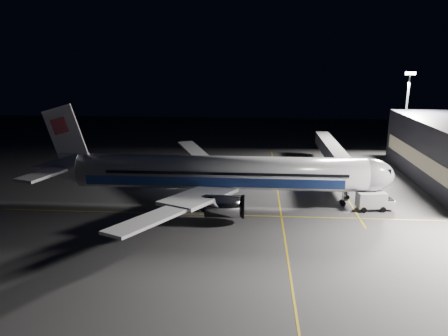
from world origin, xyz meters
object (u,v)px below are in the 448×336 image
baggage_tug (201,173)px  safety_cone_b (189,193)px  service_truck (375,201)px  airliner (214,173)px  safety_cone_c (250,186)px  jet_bridge (335,154)px  floodlight_mast_north (406,109)px  safety_cone_a (187,177)px

baggage_tug → safety_cone_b: size_ratio=5.76×
service_truck → baggage_tug: service_truck is taller
airliner → safety_cone_c: 11.59m
jet_bridge → floodlight_mast_north: floodlight_mast_north is taller
service_truck → safety_cone_a: (-33.15, 15.93, -1.32)m
baggage_tug → safety_cone_c: 12.30m
safety_cone_a → floodlight_mast_north: bearing=20.5°
service_truck → safety_cone_a: service_truck is taller
baggage_tug → safety_cone_b: bearing=-72.0°
airliner → service_truck: size_ratio=10.02×
baggage_tug → safety_cone_c: bearing=-12.6°
safety_cone_b → safety_cone_c: bearing=23.4°
floodlight_mast_north → safety_cone_b: (-46.02, -27.99, -12.11)m
floodlight_mast_north → jet_bridge: bearing=-142.3°
jet_bridge → safety_cone_b: bearing=-153.4°
baggage_tug → safety_cone_a: size_ratio=5.21×
safety_cone_a → safety_cone_b: (1.98, -10.00, -0.03)m
airliner → baggage_tug: size_ratio=20.63×
baggage_tug → safety_cone_c: (10.20, -6.85, -0.51)m
baggage_tug → safety_cone_b: 11.59m
airliner → service_truck: airliner is taller
safety_cone_b → safety_cone_c: (10.86, 4.71, 0.05)m
safety_cone_b → baggage_tug: bearing=86.8°
floodlight_mast_north → safety_cone_b: size_ratio=40.01×
safety_cone_a → airliner: bearing=-63.7°
floodlight_mast_north → safety_cone_c: (-35.17, -23.28, -12.06)m
floodlight_mast_north → baggage_tug: floodlight_mast_north is taller
jet_bridge → baggage_tug: (-27.37, -2.50, -3.76)m
airliner → baggage_tug: 16.72m
jet_bridge → safety_cone_b: size_ratio=66.49×
floodlight_mast_north → safety_cone_b: floodlight_mast_north is taller
airliner → safety_cone_c: bearing=55.8°
airliner → floodlight_mast_north: floodlight_mast_north is taller
airliner → jet_bridge: size_ratio=1.79×
floodlight_mast_north → safety_cone_c: bearing=-146.5°
baggage_tug → safety_cone_b: baggage_tug is taller
airliner → baggage_tug: bearing=105.4°
service_truck → safety_cone_c: bearing=144.6°
airliner → safety_cone_c: size_ratio=100.37×
floodlight_mast_north → service_truck: floodlight_mast_north is taller
airliner → floodlight_mast_north: bearing=37.9°
jet_bridge → floodlight_mast_north: 24.06m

